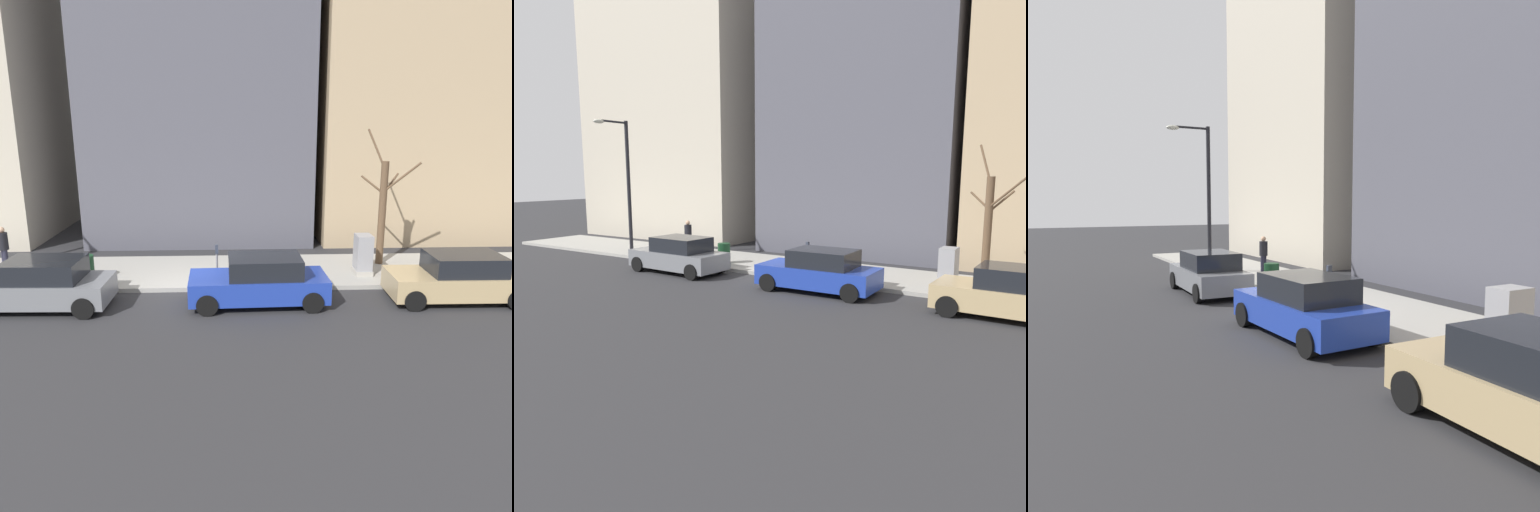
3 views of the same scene
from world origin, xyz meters
TOP-DOWN VIEW (x-y plane):
  - ground_plane at (0.00, 0.00)m, footprint 120.00×120.00m
  - sidewalk at (2.00, 0.00)m, footprint 4.00×36.00m
  - parked_car_tan at (-1.13, -8.45)m, footprint 1.97×4.22m
  - parked_car_blue at (-1.16, -2.25)m, footprint 2.04×4.26m
  - parked_car_grey at (-1.25, 4.31)m, footprint 2.04×4.26m
  - parking_meter at (0.45, -0.89)m, footprint 0.14×0.10m
  - utility_box at (1.30, -6.07)m, footprint 0.83×0.61m
  - bare_tree at (2.62, -7.06)m, footprint 1.13×1.97m
  - trash_bin at (0.90, 3.61)m, footprint 0.56×0.56m
  - pedestrian_near_meter at (2.15, 6.86)m, footprint 0.36×0.36m
  - office_block_center at (10.50, 0.04)m, footprint 10.00×10.00m

SIDE VIEW (x-z plane):
  - ground_plane at x=0.00m, z-range 0.00..0.00m
  - sidewalk at x=2.00m, z-range 0.00..0.15m
  - trash_bin at x=0.90m, z-range 0.15..1.05m
  - parked_car_tan at x=-1.13m, z-range -0.02..1.50m
  - parked_car_blue at x=-1.16m, z-range -0.02..1.50m
  - parked_car_grey at x=-1.25m, z-range -0.02..1.50m
  - utility_box at x=1.30m, z-range 0.13..1.56m
  - parking_meter at x=0.45m, z-range 0.30..1.65m
  - pedestrian_near_meter at x=2.15m, z-range 0.26..1.92m
  - bare_tree at x=2.62m, z-range -0.27..4.77m
  - office_block_center at x=10.50m, z-range 0.00..17.32m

